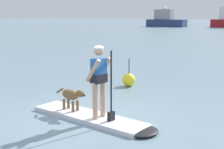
{
  "coord_description": "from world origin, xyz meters",
  "views": [
    {
      "loc": [
        4.3,
        -5.6,
        2.38
      ],
      "look_at": [
        0.0,
        1.0,
        0.9
      ],
      "focal_mm": 50.31,
      "sensor_mm": 36.0,
      "label": 1
    }
  ],
  "objects": [
    {
      "name": "paddleboard",
      "position": [
        0.23,
        -0.02,
        0.05
      ],
      "size": [
        3.39,
        1.04,
        0.1
      ],
      "color": "silver",
      "rests_on": "ground_plane"
    },
    {
      "name": "person_paddler",
      "position": [
        0.34,
        -0.03,
        1.05
      ],
      "size": [
        0.63,
        0.51,
        1.64
      ],
      "color": "tan",
      "rests_on": "paddleboard"
    },
    {
      "name": "dog",
      "position": [
        -0.55,
        0.05,
        0.47
      ],
      "size": [
        1.0,
        0.27,
        0.56
      ],
      "color": "brown",
      "rests_on": "paddleboard"
    },
    {
      "name": "moored_boat_port",
      "position": [
        -23.28,
        57.91,
        1.38
      ],
      "size": [
        8.25,
        3.3,
        4.32
      ],
      "color": "navy",
      "rests_on": "ground_plane"
    },
    {
      "name": "marker_buoy",
      "position": [
        -0.94,
        3.51,
        0.23
      ],
      "size": [
        0.45,
        0.45,
        0.95
      ],
      "color": "yellow",
      "rests_on": "ground_plane"
    },
    {
      "name": "ground_plane",
      "position": [
        0.0,
        0.0,
        0.0
      ],
      "size": [
        400.0,
        400.0,
        0.0
      ],
      "primitive_type": "plane",
      "color": "slate"
    }
  ]
}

